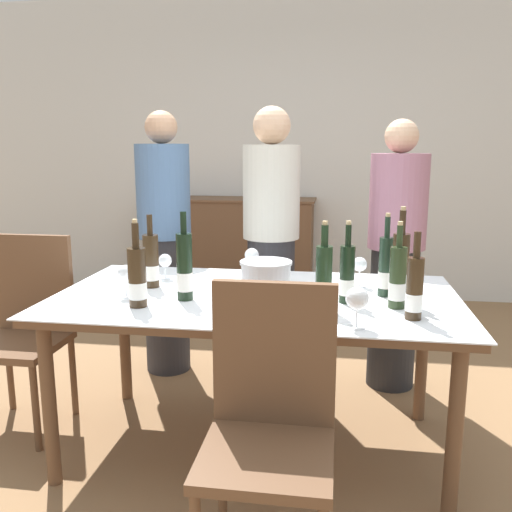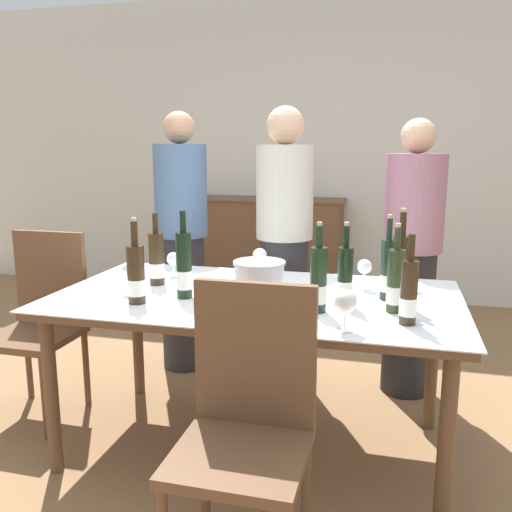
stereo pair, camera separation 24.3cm
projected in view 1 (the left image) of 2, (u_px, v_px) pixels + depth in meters
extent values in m
plane|color=olive|center=(256.00, 447.00, 2.61)|extent=(12.00, 12.00, 0.00)
cube|color=silver|center=(301.00, 150.00, 5.11)|extent=(8.00, 0.10, 2.80)
cube|color=brown|center=(230.00, 250.00, 5.11)|extent=(1.54, 0.44, 0.94)
cube|color=brown|center=(230.00, 199.00, 5.01)|extent=(1.58, 0.46, 0.02)
cylinder|color=brown|center=(49.00, 405.00, 2.27)|extent=(0.06, 0.06, 0.72)
cylinder|color=brown|center=(454.00, 436.00, 2.03)|extent=(0.06, 0.06, 0.72)
cylinder|color=brown|center=(125.00, 338.00, 3.06)|extent=(0.06, 0.06, 0.72)
cylinder|color=brown|center=(422.00, 355.00, 2.82)|extent=(0.06, 0.06, 0.72)
cube|color=brown|center=(256.00, 300.00, 2.47)|extent=(1.79, 0.98, 0.04)
cube|color=white|center=(256.00, 295.00, 2.47)|extent=(1.82, 1.01, 0.01)
cylinder|color=silver|center=(266.00, 287.00, 2.19)|extent=(0.20, 0.20, 0.21)
cylinder|color=silver|center=(266.00, 263.00, 2.17)|extent=(0.21, 0.21, 0.01)
cylinder|color=#332314|center=(415.00, 289.00, 2.09)|extent=(0.06, 0.06, 0.24)
cylinder|color=white|center=(414.00, 302.00, 2.10)|extent=(0.07, 0.07, 0.07)
cylinder|color=#332314|center=(417.00, 245.00, 2.06)|extent=(0.03, 0.03, 0.10)
cylinder|color=black|center=(185.00, 267.00, 2.36)|extent=(0.07, 0.07, 0.29)
cylinder|color=white|center=(185.00, 281.00, 2.37)|extent=(0.07, 0.07, 0.08)
cylinder|color=black|center=(183.00, 223.00, 2.32)|extent=(0.03, 0.03, 0.10)
cylinder|color=#332314|center=(400.00, 268.00, 2.32)|extent=(0.07, 0.07, 0.30)
cylinder|color=white|center=(399.00, 283.00, 2.34)|extent=(0.07, 0.07, 0.08)
cylinder|color=#332314|center=(403.00, 222.00, 2.28)|extent=(0.03, 0.03, 0.10)
cylinder|color=tan|center=(403.00, 208.00, 2.27)|extent=(0.02, 0.02, 0.02)
cylinder|color=black|center=(324.00, 278.00, 2.21)|extent=(0.07, 0.07, 0.27)
cylinder|color=silver|center=(323.00, 292.00, 2.22)|extent=(0.07, 0.07, 0.07)
cylinder|color=black|center=(325.00, 236.00, 2.18)|extent=(0.03, 0.03, 0.09)
cylinder|color=tan|center=(325.00, 223.00, 2.17)|extent=(0.02, 0.02, 0.02)
cylinder|color=#1E3323|center=(386.00, 267.00, 2.42)|extent=(0.06, 0.06, 0.27)
cylinder|color=white|center=(385.00, 280.00, 2.43)|extent=(0.06, 0.06, 0.07)
cylinder|color=#1E3323|center=(387.00, 227.00, 2.39)|extent=(0.02, 0.02, 0.09)
cylinder|color=tan|center=(388.00, 215.00, 2.38)|extent=(0.02, 0.02, 0.02)
cylinder|color=#332314|center=(137.00, 277.00, 2.26)|extent=(0.08, 0.08, 0.25)
cylinder|color=white|center=(138.00, 290.00, 2.27)|extent=(0.08, 0.08, 0.07)
cylinder|color=#332314|center=(135.00, 236.00, 2.23)|extent=(0.03, 0.03, 0.10)
cylinder|color=tan|center=(135.00, 221.00, 2.21)|extent=(0.02, 0.02, 0.02)
cylinder|color=#332314|center=(151.00, 261.00, 2.58)|extent=(0.07, 0.07, 0.25)
cylinder|color=white|center=(151.00, 272.00, 2.59)|extent=(0.08, 0.08, 0.07)
cylinder|color=#332314|center=(150.00, 225.00, 2.55)|extent=(0.03, 0.03, 0.10)
cylinder|color=black|center=(347.00, 274.00, 2.32)|extent=(0.06, 0.06, 0.25)
cylinder|color=white|center=(347.00, 287.00, 2.33)|extent=(0.07, 0.07, 0.07)
cylinder|color=black|center=(348.00, 235.00, 2.29)|extent=(0.03, 0.03, 0.09)
cylinder|color=tan|center=(349.00, 223.00, 2.27)|extent=(0.02, 0.02, 0.02)
cylinder|color=#28381E|center=(398.00, 278.00, 2.24)|extent=(0.07, 0.07, 0.26)
cylinder|color=white|center=(397.00, 291.00, 2.25)|extent=(0.07, 0.07, 0.07)
cylinder|color=#28381E|center=(400.00, 236.00, 2.21)|extent=(0.03, 0.03, 0.09)
cylinder|color=tan|center=(400.00, 223.00, 2.20)|extent=(0.02, 0.02, 0.02)
cylinder|color=white|center=(127.00, 296.00, 2.43)|extent=(0.07, 0.07, 0.00)
cylinder|color=white|center=(126.00, 287.00, 2.42)|extent=(0.01, 0.01, 0.08)
sphere|color=white|center=(126.00, 273.00, 2.41)|extent=(0.07, 0.07, 0.07)
cylinder|color=white|center=(400.00, 285.00, 2.63)|extent=(0.07, 0.07, 0.00)
cylinder|color=white|center=(400.00, 277.00, 2.62)|extent=(0.01, 0.01, 0.07)
sphere|color=white|center=(401.00, 264.00, 2.61)|extent=(0.08, 0.08, 0.08)
cylinder|color=white|center=(356.00, 327.00, 2.01)|extent=(0.07, 0.07, 0.00)
cylinder|color=white|center=(356.00, 316.00, 2.00)|extent=(0.01, 0.01, 0.08)
sphere|color=white|center=(357.00, 298.00, 1.99)|extent=(0.09, 0.09, 0.09)
cylinder|color=white|center=(359.00, 286.00, 2.61)|extent=(0.07, 0.07, 0.00)
cylinder|color=white|center=(359.00, 277.00, 2.60)|extent=(0.01, 0.01, 0.08)
sphere|color=white|center=(360.00, 264.00, 2.59)|extent=(0.07, 0.07, 0.07)
cylinder|color=white|center=(166.00, 278.00, 2.77)|extent=(0.07, 0.07, 0.00)
cylinder|color=white|center=(165.00, 271.00, 2.76)|extent=(0.01, 0.01, 0.07)
sphere|color=white|center=(165.00, 261.00, 2.75)|extent=(0.07, 0.07, 0.07)
cylinder|color=white|center=(252.00, 274.00, 2.86)|extent=(0.07, 0.07, 0.00)
cylinder|color=white|center=(252.00, 267.00, 2.86)|extent=(0.01, 0.01, 0.07)
sphere|color=white|center=(252.00, 255.00, 2.84)|extent=(0.08, 0.08, 0.08)
cylinder|color=brown|center=(36.00, 408.00, 2.54)|extent=(0.03, 0.03, 0.43)
cylinder|color=brown|center=(10.00, 372.00, 2.96)|extent=(0.03, 0.03, 0.43)
cylinder|color=brown|center=(73.00, 376.00, 2.90)|extent=(0.03, 0.03, 0.43)
cube|color=brown|center=(18.00, 345.00, 2.70)|extent=(0.42, 0.42, 0.04)
cube|color=brown|center=(34.00, 283.00, 2.84)|extent=(0.42, 0.04, 0.51)
cylinder|color=brown|center=(222.00, 484.00, 1.96)|extent=(0.03, 0.03, 0.45)
cylinder|color=brown|center=(325.00, 494.00, 1.91)|extent=(0.03, 0.03, 0.45)
cube|color=brown|center=(266.00, 456.00, 1.71)|extent=(0.42, 0.42, 0.04)
cube|color=brown|center=(274.00, 353.00, 1.84)|extent=(0.42, 0.04, 0.50)
cylinder|color=#2D2D33|center=(167.00, 304.00, 3.47)|extent=(0.28, 0.28, 0.87)
cylinder|color=#4C6B93|center=(163.00, 191.00, 3.32)|extent=(0.33, 0.33, 0.57)
sphere|color=tan|center=(161.00, 127.00, 3.25)|extent=(0.20, 0.20, 0.20)
cylinder|color=#2D2D33|center=(271.00, 311.00, 3.27)|extent=(0.28, 0.28, 0.90)
cylinder|color=beige|center=(271.00, 192.00, 3.13)|extent=(0.33, 0.33, 0.54)
sphere|color=#DBAD89|center=(272.00, 125.00, 3.06)|extent=(0.22, 0.22, 0.22)
cylinder|color=#262628|center=(392.00, 317.00, 3.23)|extent=(0.28, 0.28, 0.85)
cylinder|color=#9E667A|center=(398.00, 202.00, 3.10)|extent=(0.33, 0.33, 0.54)
sphere|color=#DBAD89|center=(402.00, 136.00, 3.03)|extent=(0.19, 0.19, 0.19)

